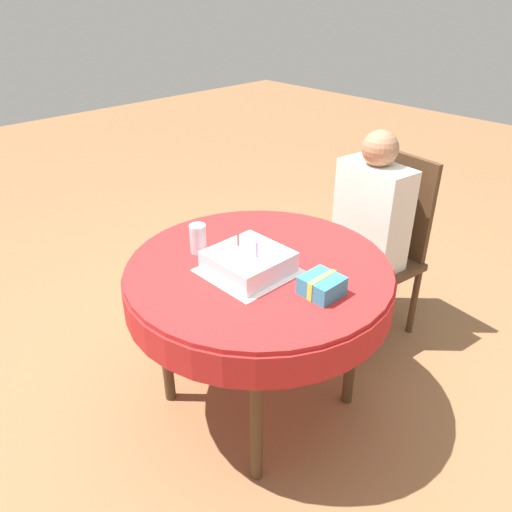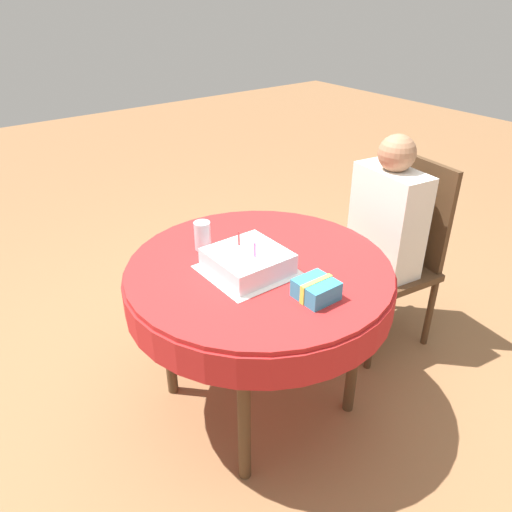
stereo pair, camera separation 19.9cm
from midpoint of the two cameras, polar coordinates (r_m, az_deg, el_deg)
ground_plane at (r=2.49m, az=-2.11°, el=-16.06°), size 12.00×12.00×0.00m
dining_table at (r=2.08m, az=-2.44°, el=-3.22°), size 1.10×1.10×0.75m
chair at (r=2.74m, az=11.89°, el=1.36°), size 0.51×0.51×0.99m
person at (r=2.60m, az=10.60°, el=3.88°), size 0.40×0.32×1.14m
napkin at (r=1.99m, az=-3.71°, el=-1.79°), size 0.33×0.33×0.00m
birthday_cake at (r=1.97m, az=-3.75°, el=-0.71°), size 0.28×0.28×0.14m
drinking_glass at (r=2.13m, az=-9.32°, el=1.91°), size 0.07×0.07×0.12m
gift_box at (r=1.83m, az=4.47°, el=-3.48°), size 0.13×0.14×0.08m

